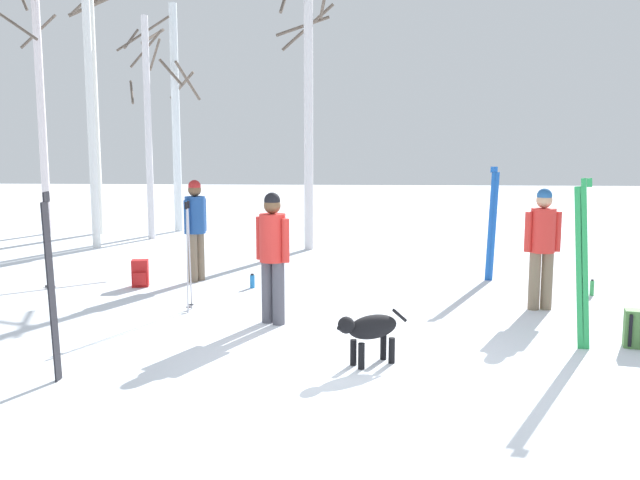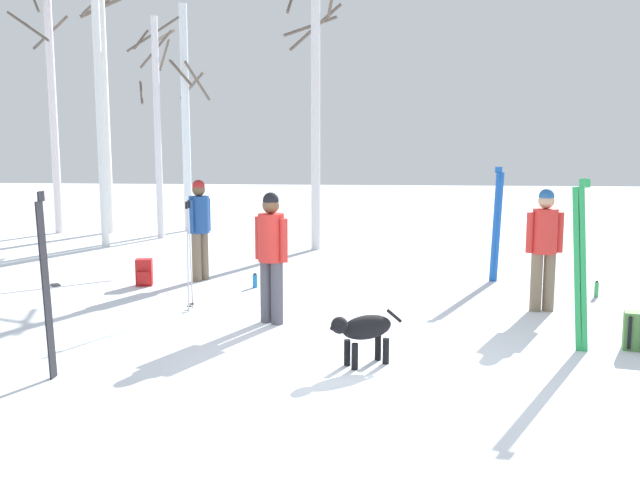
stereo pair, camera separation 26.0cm
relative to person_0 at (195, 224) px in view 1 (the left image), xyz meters
The scene contains 20 objects.
ground_plane 5.44m from the person_0, 57.68° to the right, with size 60.00×60.00×0.00m, color white.
person_0 is the anchor object (origin of this frame).
person_1 3.14m from the person_0, 58.38° to the right, with size 0.46×0.34×1.72m.
person_3 5.58m from the person_0, 17.77° to the right, with size 0.52×0.34×1.72m.
dog 5.21m from the person_0, 56.21° to the right, with size 0.77×0.54×0.57m.
ski_pair_planted_0 6.38m from the person_0, 34.17° to the right, with size 0.26×0.05×1.96m.
ski_pair_planted_1 5.03m from the person_0, 92.54° to the right, with size 0.02×0.23×1.89m.
ski_pair_planted_2 5.01m from the person_0, ahead, with size 0.19×0.02×1.94m.
ski_pair_lying_0 2.58m from the person_0, 161.33° to the right, with size 1.57×1.37×0.05m.
ski_poles_0 2.12m from the person_0, 79.30° to the right, with size 0.07×0.24×1.54m.
backpack_0 1.23m from the person_0, 147.98° to the right, with size 0.29×0.32×0.44m.
backpack_1 6.94m from the person_0, 30.20° to the right, with size 0.30×0.32×0.44m.
water_bottle_0 6.45m from the person_0, ahead, with size 0.06×0.06×0.26m.
water_bottle_1 1.44m from the person_0, 26.16° to the right, with size 0.08×0.08×0.23m.
birch_tree_0 8.23m from the person_0, 132.63° to the left, with size 1.26×1.45×7.30m.
birch_tree_1 7.55m from the person_0, 123.96° to the left, with size 1.47×1.49×7.53m.
birch_tree_2 5.47m from the person_0, 131.13° to the left, with size 1.29×1.29×7.32m.
birch_tree_3 5.83m from the person_0, 114.64° to the left, with size 1.22×1.32×5.38m.
birch_tree_4 7.04m from the person_0, 107.26° to the left, with size 1.34×1.32×5.79m.
birch_tree_5 4.84m from the person_0, 65.31° to the left, with size 1.30×1.18×7.35m.
Camera 1 is at (-0.09, -6.95, 2.38)m, focal length 39.07 mm.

